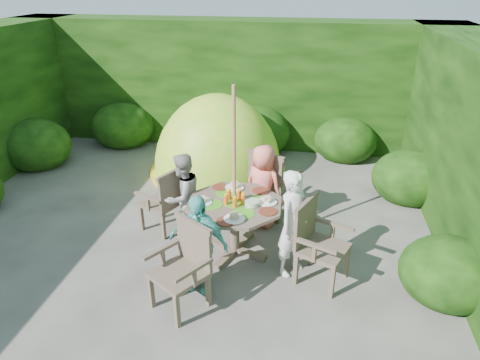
% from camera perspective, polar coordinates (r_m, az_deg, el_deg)
% --- Properties ---
extents(ground, '(60.00, 60.00, 0.00)m').
position_cam_1_polar(ground, '(6.02, -8.55, -7.68)').
color(ground, '#45433E').
rests_on(ground, ground).
extents(hedge_enclosure, '(9.00, 9.00, 2.50)m').
position_cam_1_polar(hedge_enclosure, '(6.63, -5.74, 7.73)').
color(hedge_enclosure, black).
rests_on(hedge_enclosure, ground).
extents(patio_table, '(1.60, 1.60, 0.87)m').
position_cam_1_polar(patio_table, '(5.38, -0.69, -4.12)').
color(patio_table, '#47392E').
rests_on(patio_table, ground).
extents(parasol_pole, '(0.06, 0.06, 2.20)m').
position_cam_1_polar(parasol_pole, '(5.15, -0.77, 0.60)').
color(parasol_pole, '#96643C').
rests_on(parasol_pole, ground).
extents(garden_chair_right, '(0.69, 0.73, 0.96)m').
position_cam_1_polar(garden_chair_right, '(5.05, 10.20, -8.03)').
color(garden_chair_right, '#47392E').
rests_on(garden_chair_right, ground).
extents(garden_chair_left, '(0.66, 0.70, 0.91)m').
position_cam_1_polar(garden_chair_left, '(6.00, -9.89, -2.55)').
color(garden_chair_left, '#47392E').
rests_on(garden_chair_left, ground).
extents(garden_chair_back, '(0.79, 0.75, 1.02)m').
position_cam_1_polar(garden_chair_back, '(6.27, 4.20, -0.29)').
color(garden_chair_back, '#47392E').
rests_on(garden_chair_back, ground).
extents(garden_chair_front, '(0.74, 0.72, 0.94)m').
position_cam_1_polar(garden_chair_front, '(4.67, -7.45, -11.19)').
color(garden_chair_front, '#47392E').
rests_on(garden_chair_front, ground).
extents(child_right, '(0.53, 0.58, 1.33)m').
position_cam_1_polar(child_right, '(5.05, 7.17, -5.79)').
color(child_right, silver).
rests_on(child_right, ground).
extents(child_left, '(0.68, 0.73, 1.21)m').
position_cam_1_polar(child_left, '(5.78, -7.62, -2.20)').
color(child_left, gray).
rests_on(child_left, ground).
extents(child_back, '(0.71, 0.62, 1.21)m').
position_cam_1_polar(child_back, '(6.00, 3.11, -0.84)').
color(child_back, '#FB7468').
rests_on(child_back, ground).
extents(child_front, '(0.74, 0.41, 1.19)m').
position_cam_1_polar(child_front, '(4.82, -5.58, -8.38)').
color(child_front, '#53C2B9').
rests_on(child_front, ground).
extents(dome_tent, '(2.48, 2.48, 2.84)m').
position_cam_1_polar(dome_tent, '(7.96, -2.99, 1.32)').
color(dome_tent, '#71CF27').
rests_on(dome_tent, ground).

